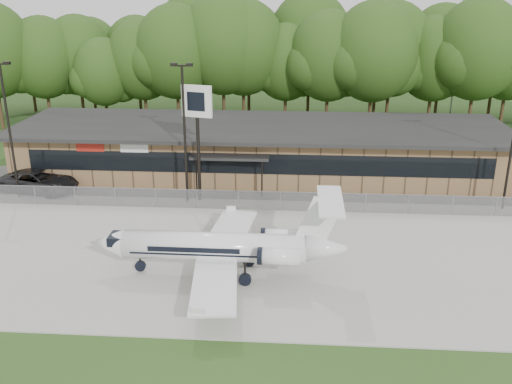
# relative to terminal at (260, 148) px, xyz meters

# --- Properties ---
(ground) EXTENTS (160.00, 160.00, 0.00)m
(ground) POSITION_rel_terminal_xyz_m (0.00, -23.94, -2.18)
(ground) COLOR #264518
(ground) RESTS_ON ground
(apron) EXTENTS (64.00, 18.00, 0.08)m
(apron) POSITION_rel_terminal_xyz_m (0.00, -15.94, -2.14)
(apron) COLOR #9E9B93
(apron) RESTS_ON ground
(parking_lot) EXTENTS (50.00, 9.00, 0.06)m
(parking_lot) POSITION_rel_terminal_xyz_m (0.00, -4.44, -2.15)
(parking_lot) COLOR #383835
(parking_lot) RESTS_ON ground
(terminal) EXTENTS (41.00, 11.65, 4.30)m
(terminal) POSITION_rel_terminal_xyz_m (0.00, 0.00, 0.00)
(terminal) COLOR olive
(terminal) RESTS_ON ground
(fence) EXTENTS (46.00, 0.04, 1.52)m
(fence) POSITION_rel_terminal_xyz_m (0.00, -8.94, -1.40)
(fence) COLOR gray
(fence) RESTS_ON ground
(treeline) EXTENTS (72.00, 12.00, 15.00)m
(treeline) POSITION_rel_terminal_xyz_m (0.00, 18.06, 5.32)
(treeline) COLOR #213C13
(treeline) RESTS_ON ground
(radio_mast) EXTENTS (0.20, 0.20, 25.00)m
(radio_mast) POSITION_rel_terminal_xyz_m (22.00, 24.06, 10.32)
(radio_mast) COLOR gray
(radio_mast) RESTS_ON ground
(light_pole_left) EXTENTS (1.55, 0.30, 10.23)m
(light_pole_left) POSITION_rel_terminal_xyz_m (-18.00, -7.44, 3.80)
(light_pole_left) COLOR black
(light_pole_left) RESTS_ON ground
(light_pole_mid) EXTENTS (1.55, 0.30, 10.23)m
(light_pole_mid) POSITION_rel_terminal_xyz_m (-5.00, -7.44, 3.80)
(light_pole_mid) COLOR black
(light_pole_mid) RESTS_ON ground
(business_jet) EXTENTS (14.26, 12.66, 4.82)m
(business_jet) POSITION_rel_terminal_xyz_m (-0.86, -18.77, -0.45)
(business_jet) COLOR white
(business_jet) RESTS_ON ground
(suv) EXTENTS (6.65, 4.09, 1.72)m
(suv) POSITION_rel_terminal_xyz_m (-16.94, -6.08, -1.32)
(suv) COLOR #2E2E30
(suv) RESTS_ON ground
(pole_sign) EXTENTS (2.26, 0.81, 8.67)m
(pole_sign) POSITION_rel_terminal_xyz_m (-4.10, -7.14, 4.46)
(pole_sign) COLOR black
(pole_sign) RESTS_ON ground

